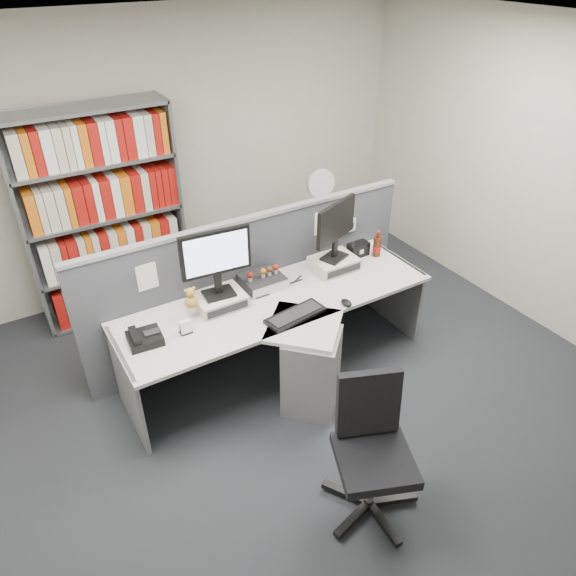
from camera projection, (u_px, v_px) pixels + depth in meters
ground at (332, 428)px, 4.10m from camera, size 5.50×5.50×0.00m
room_shell at (346, 216)px, 3.12m from camera, size 5.04×5.54×2.72m
partition at (253, 282)px, 4.64m from camera, size 3.00×0.08×1.27m
desk at (292, 340)px, 4.28m from camera, size 2.60×1.20×0.72m
monitor_riser_left at (220, 300)px, 4.19m from camera, size 0.38×0.31×0.10m
monitor_riser_right at (334, 263)px, 4.67m from camera, size 0.38×0.31×0.10m
monitor_left at (216, 258)px, 3.98m from camera, size 0.55×0.20×0.56m
monitor_right at (336, 226)px, 4.47m from camera, size 0.49×0.23×0.52m
desktop_pc at (262, 281)px, 4.44m from camera, size 0.33×0.30×0.09m
figurines at (265, 271)px, 4.38m from camera, size 0.29×0.05×0.09m
keyboard at (295, 315)px, 4.08m from camera, size 0.51×0.24×0.03m
mouse at (346, 303)px, 4.21m from camera, size 0.07×0.11×0.04m
desk_phone at (144, 338)px, 3.81m from camera, size 0.25×0.23×0.10m
desk_calendar at (185, 328)px, 3.90m from camera, size 0.09×0.07×0.11m
plush_toy at (191, 299)px, 3.98m from camera, size 0.10×0.10×0.17m
speaker at (358, 249)px, 4.85m from camera, size 0.19×0.11×0.13m
cola_bottle at (377, 247)px, 4.83m from camera, size 0.08×0.08×0.25m
shelving_unit at (104, 220)px, 4.93m from camera, size 1.41×0.40×2.00m
filing_cabinet at (318, 243)px, 5.86m from camera, size 0.45×0.61×0.70m
desk_fan at (320, 186)px, 5.49m from camera, size 0.30×0.18×0.50m
office_chair at (372, 445)px, 3.31m from camera, size 0.64×0.65×0.97m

